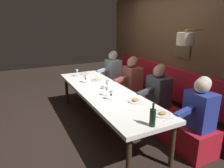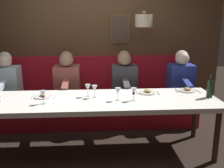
{
  "view_description": "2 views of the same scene",
  "coord_description": "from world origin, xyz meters",
  "px_view_note": "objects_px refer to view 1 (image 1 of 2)",
  "views": [
    {
      "loc": [
        -1.48,
        -3.27,
        1.99
      ],
      "look_at": [
        0.05,
        -0.21,
        0.92
      ],
      "focal_mm": 32.9,
      "sensor_mm": 36.0,
      "label": 1
    },
    {
      "loc": [
        -3.09,
        -0.0,
        1.73
      ],
      "look_at": [
        0.05,
        -0.21,
        0.92
      ],
      "focal_mm": 40.78,
      "sensor_mm": 36.0,
      "label": 2
    }
  ],
  "objects_px": {
    "diner_nearest": "(200,105)",
    "diner_middle": "(132,76)",
    "wine_bottle": "(153,117)",
    "wine_glass_0": "(107,84)",
    "wine_glass_5": "(108,82)",
    "dining_table": "(105,94)",
    "wine_glass_4": "(111,93)",
    "diner_near": "(159,87)",
    "wine_glass_1": "(85,77)",
    "diner_far": "(113,67)",
    "wine_glass_3": "(77,72)",
    "wine_glass_2": "(107,90)"
  },
  "relations": [
    {
      "from": "wine_glass_0",
      "to": "dining_table",
      "type": "bearing_deg",
      "value": -164.73
    },
    {
      "from": "wine_glass_5",
      "to": "wine_bottle",
      "type": "bearing_deg",
      "value": -95.15
    },
    {
      "from": "diner_far",
      "to": "wine_bottle",
      "type": "height_order",
      "value": "diner_far"
    },
    {
      "from": "diner_near",
      "to": "wine_glass_3",
      "type": "height_order",
      "value": "diner_near"
    },
    {
      "from": "wine_glass_5",
      "to": "wine_glass_0",
      "type": "bearing_deg",
      "value": -121.1
    },
    {
      "from": "wine_glass_3",
      "to": "wine_bottle",
      "type": "xyz_separation_m",
      "value": [
        0.12,
        -2.66,
        -0.0
      ]
    },
    {
      "from": "diner_near",
      "to": "diner_far",
      "type": "xyz_separation_m",
      "value": [
        0.0,
        1.85,
        0.0
      ]
    },
    {
      "from": "wine_glass_3",
      "to": "wine_bottle",
      "type": "distance_m",
      "value": 2.67
    },
    {
      "from": "wine_bottle",
      "to": "dining_table",
      "type": "bearing_deg",
      "value": 88.88
    },
    {
      "from": "diner_middle",
      "to": "wine_glass_1",
      "type": "relative_size",
      "value": 4.82
    },
    {
      "from": "dining_table",
      "to": "wine_glass_4",
      "type": "xyz_separation_m",
      "value": [
        -0.1,
        -0.47,
        0.17
      ]
    },
    {
      "from": "wine_glass_1",
      "to": "wine_glass_2",
      "type": "distance_m",
      "value": 0.9
    },
    {
      "from": "dining_table",
      "to": "wine_glass_3",
      "type": "relative_size",
      "value": 19.02
    },
    {
      "from": "wine_glass_0",
      "to": "wine_glass_1",
      "type": "relative_size",
      "value": 1.0
    },
    {
      "from": "wine_glass_0",
      "to": "wine_glass_2",
      "type": "bearing_deg",
      "value": -115.96
    },
    {
      "from": "diner_near",
      "to": "wine_glass_4",
      "type": "relative_size",
      "value": 4.82
    },
    {
      "from": "dining_table",
      "to": "wine_bottle",
      "type": "distance_m",
      "value": 1.48
    },
    {
      "from": "diner_nearest",
      "to": "diner_middle",
      "type": "xyz_separation_m",
      "value": [
        0.0,
        1.84,
        0.0
      ]
    },
    {
      "from": "wine_glass_3",
      "to": "wine_glass_4",
      "type": "distance_m",
      "value": 1.67
    },
    {
      "from": "diner_middle",
      "to": "diner_near",
      "type": "bearing_deg",
      "value": -90.0
    },
    {
      "from": "wine_glass_1",
      "to": "wine_glass_2",
      "type": "height_order",
      "value": "same"
    },
    {
      "from": "wine_glass_5",
      "to": "diner_nearest",
      "type": "bearing_deg",
      "value": -62.82
    },
    {
      "from": "wine_glass_4",
      "to": "diner_far",
      "type": "bearing_deg",
      "value": 62.27
    },
    {
      "from": "diner_far",
      "to": "wine_glass_3",
      "type": "height_order",
      "value": "diner_far"
    },
    {
      "from": "wine_glass_4",
      "to": "wine_glass_0",
      "type": "bearing_deg",
      "value": 72.05
    },
    {
      "from": "diner_nearest",
      "to": "wine_glass_4",
      "type": "relative_size",
      "value": 4.82
    },
    {
      "from": "diner_near",
      "to": "wine_glass_0",
      "type": "distance_m",
      "value": 0.95
    },
    {
      "from": "wine_glass_4",
      "to": "diner_middle",
      "type": "bearing_deg",
      "value": 43.22
    },
    {
      "from": "diner_near",
      "to": "diner_middle",
      "type": "distance_m",
      "value": 0.91
    },
    {
      "from": "wine_glass_0",
      "to": "diner_far",
      "type": "bearing_deg",
      "value": 59.18
    },
    {
      "from": "diner_middle",
      "to": "wine_glass_2",
      "type": "distance_m",
      "value": 1.21
    },
    {
      "from": "diner_near",
      "to": "diner_nearest",
      "type": "bearing_deg",
      "value": -90.0
    },
    {
      "from": "diner_middle",
      "to": "wine_glass_0",
      "type": "height_order",
      "value": "diner_middle"
    },
    {
      "from": "wine_glass_1",
      "to": "wine_glass_5",
      "type": "distance_m",
      "value": 0.59
    },
    {
      "from": "dining_table",
      "to": "wine_glass_4",
      "type": "relative_size",
      "value": 19.02
    },
    {
      "from": "diner_nearest",
      "to": "wine_glass_3",
      "type": "height_order",
      "value": "diner_nearest"
    },
    {
      "from": "wine_glass_0",
      "to": "wine_glass_5",
      "type": "xyz_separation_m",
      "value": [
        0.05,
        0.09,
        0.0
      ]
    },
    {
      "from": "wine_glass_4",
      "to": "wine_bottle",
      "type": "distance_m",
      "value": 1.0
    },
    {
      "from": "dining_table",
      "to": "diner_nearest",
      "type": "xyz_separation_m",
      "value": [
        0.88,
        -1.39,
        0.13
      ]
    },
    {
      "from": "wine_glass_4",
      "to": "dining_table",
      "type": "bearing_deg",
      "value": 78.3
    },
    {
      "from": "diner_nearest",
      "to": "wine_bottle",
      "type": "xyz_separation_m",
      "value": [
        -0.91,
        -0.07,
        0.04
      ]
    },
    {
      "from": "diner_nearest",
      "to": "wine_glass_4",
      "type": "bearing_deg",
      "value": 136.62
    },
    {
      "from": "wine_glass_3",
      "to": "wine_glass_2",
      "type": "bearing_deg",
      "value": -87.42
    },
    {
      "from": "dining_table",
      "to": "wine_glass_4",
      "type": "distance_m",
      "value": 0.51
    },
    {
      "from": "diner_middle",
      "to": "diner_far",
      "type": "bearing_deg",
      "value": 90.0
    },
    {
      "from": "dining_table",
      "to": "wine_glass_2",
      "type": "distance_m",
      "value": 0.33
    },
    {
      "from": "diner_nearest",
      "to": "wine_glass_5",
      "type": "xyz_separation_m",
      "value": [
        -0.77,
        1.5,
        0.04
      ]
    },
    {
      "from": "dining_table",
      "to": "diner_near",
      "type": "xyz_separation_m",
      "value": [
        0.88,
        -0.46,
        0.13
      ]
    },
    {
      "from": "wine_glass_0",
      "to": "wine_glass_3",
      "type": "distance_m",
      "value": 1.2
    },
    {
      "from": "diner_far",
      "to": "wine_glass_1",
      "type": "bearing_deg",
      "value": -143.39
    }
  ]
}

